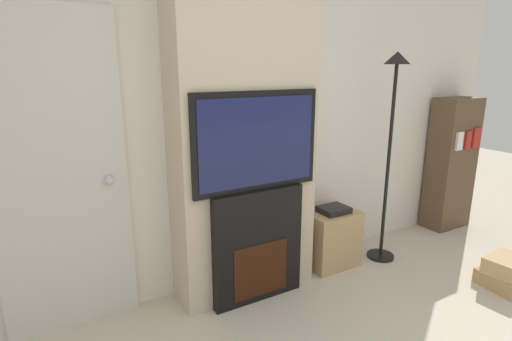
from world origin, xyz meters
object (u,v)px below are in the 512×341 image
object	(u,v)px
box_stack	(506,273)
fireplace	(256,245)
bookshelf	(451,164)
floor_lamp	(392,122)
media_stand	(330,237)
television	(256,141)

from	to	relation	value
box_stack	fireplace	bearing A→B (deg)	154.14
fireplace	bookshelf	size ratio (longest dim) A/B	0.61
floor_lamp	media_stand	world-z (taller)	floor_lamp
floor_lamp	television	bearing A→B (deg)	179.47
box_stack	bookshelf	distance (m)	1.39
box_stack	bookshelf	xyz separation A→B (m)	(0.71, 1.04, 0.58)
fireplace	floor_lamp	distance (m)	1.54
fireplace	box_stack	size ratio (longest dim) A/B	2.22
floor_lamp	media_stand	xyz separation A→B (m)	(-0.49, 0.14, -0.98)
floor_lamp	media_stand	bearing A→B (deg)	163.56
fireplace	television	xyz separation A→B (m)	(0.00, -0.00, 0.77)
floor_lamp	media_stand	distance (m)	1.11
media_stand	bookshelf	world-z (taller)	bookshelf
box_stack	media_stand	size ratio (longest dim) A/B	0.71
television	floor_lamp	world-z (taller)	floor_lamp
television	box_stack	size ratio (longest dim) A/B	2.49
box_stack	television	bearing A→B (deg)	154.19
television	media_stand	world-z (taller)	television
fireplace	media_stand	world-z (taller)	fireplace
media_stand	bookshelf	bearing A→B (deg)	1.64
television	floor_lamp	xyz separation A→B (m)	(1.31, -0.01, 0.04)
fireplace	bookshelf	xyz separation A→B (m)	(2.49, 0.18, 0.27)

